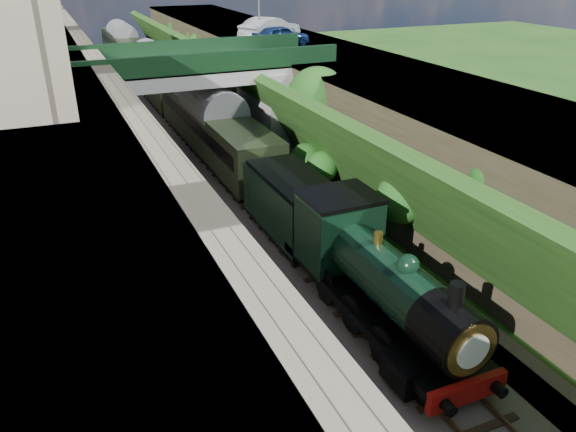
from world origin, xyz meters
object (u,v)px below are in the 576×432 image
Objects in this scene: car_blue at (281,36)px; locomotive at (378,280)px; tender at (293,208)px; road_bridge at (207,97)px; tree at (318,100)px; car_silver at (270,28)px.

car_blue is 0.41× the size of locomotive.
road_bridge is at bearing 91.14° from tender.
tree is at bearing -48.98° from road_bridge.
road_bridge is 7.59m from tree.
car_blue is at bearing 146.84° from car_silver.
tender is at bearing 149.21° from car_blue.
car_blue reaches higher than road_bridge.
road_bridge is at bearing 108.97° from car_silver.
tender is (-6.97, -20.03, -5.49)m from car_silver.
locomotive is at bearing -108.04° from tree.
road_bridge is at bearing 131.02° from tree.
car_blue reaches higher than locomotive.
locomotive is at bearing 155.31° from car_blue.
locomotive is (0.26, -20.18, -2.18)m from road_bridge.
road_bridge is 2.67× the size of tender.
car_blue is at bearing 30.82° from road_bridge.
tree is 9.05m from tender.
tree is at bearing 56.45° from tender.
car_blue is at bearing 68.75° from tender.
tree is (4.97, -5.71, 0.57)m from road_bridge.
road_bridge is 8.46m from car_blue.
car_silver is at bearing 44.94° from road_bridge.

